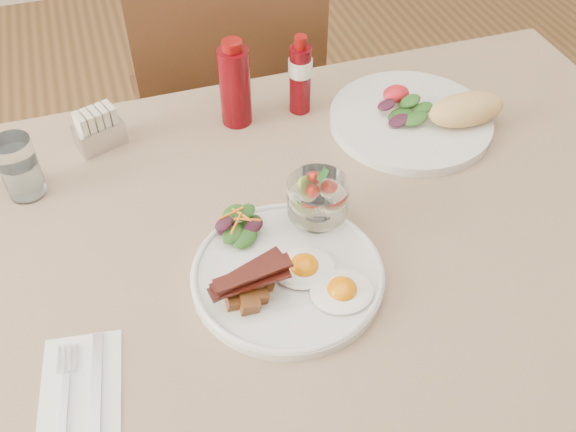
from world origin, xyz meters
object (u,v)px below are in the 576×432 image
Objects in this scene: ketchup_bottle at (235,85)px; water_glass at (21,171)px; table at (318,268)px; chair_far at (227,109)px; hot_sauce_bottle at (300,76)px; main_plate at (288,275)px; fruit_cup at (318,198)px; sugar_caddy at (99,130)px; second_plate at (424,116)px.

ketchup_bottle is 0.39m from water_glass.
ketchup_bottle reaches higher than table.
ketchup_bottle is (-0.05, 0.32, 0.17)m from table.
chair_far is 5.59× the size of ketchup_bottle.
hot_sauce_bottle is 0.51m from water_glass.
fruit_cup is at bearing 47.95° from main_plate.
sugar_caddy is at bearing 119.53° from main_plate.
second_plate is at bearing 36.01° from table.
table is 4.32× the size of second_plate.
second_plate is 0.24m from hot_sauce_bottle.
second_plate is 2.90× the size of water_glass.
sugar_caddy reaches higher than main_plate.
chair_far is 0.53m from sugar_caddy.
hot_sauce_bottle is at bearing -1.40° from ketchup_bottle.
hot_sauce_bottle reaches higher than main_plate.
main_plate is at bearing -95.97° from chair_far.
sugar_caddy is at bearing 178.96° from hot_sauce_bottle.
second_plate is at bearing -59.74° from chair_far.
table is at bearing -64.49° from fruit_cup.
second_plate reaches higher than table.
water_glass is at bearing -171.07° from hot_sauce_bottle.
hot_sauce_bottle is 1.67× the size of sugar_caddy.
fruit_cup is 0.34m from second_plate.
sugar_caddy is (-0.25, 0.00, -0.04)m from ketchup_bottle.
second_plate is at bearing 37.81° from main_plate.
fruit_cup is at bearing -81.28° from ketchup_bottle.
table is 0.51m from water_glass.
ketchup_bottle is at bearing 86.16° from main_plate.
main_plate is at bearing -93.84° from ketchup_bottle.
fruit_cup reaches higher than table.
ketchup_bottle is at bearing 178.60° from hot_sauce_bottle.
chair_far reaches higher than second_plate.
water_glass is (-0.50, -0.08, -0.03)m from hot_sauce_bottle.
water_glass is at bearing -165.93° from sugar_caddy.
chair_far is at bearing 90.00° from table.
second_plate is (0.35, 0.27, 0.01)m from main_plate.
fruit_cup is 0.31m from hot_sauce_bottle.
fruit_cup is at bearing -90.33° from chair_far.
ketchup_bottle is 0.25m from sugar_caddy.
main_plate is 2.64× the size of water_glass.
fruit_cup is 0.57× the size of ketchup_bottle.
water_glass is (-0.43, 0.23, -0.02)m from fruit_cup.
sugar_caddy is at bearing -130.95° from chair_far.
fruit_cup is at bearing -27.92° from water_glass.
water_glass is at bearing -134.96° from chair_far.
second_plate is at bearing -2.94° from water_glass.
chair_far reaches higher than sugar_caddy.
sugar_caddy is (-0.30, 0.32, 0.12)m from table.
table is at bearing -65.98° from sugar_caddy.
chair_far is at bearing 84.03° from main_plate.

